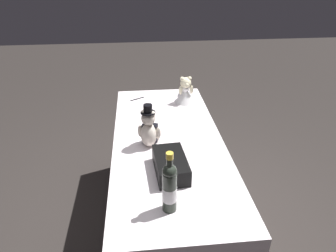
{
  "coord_description": "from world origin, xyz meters",
  "views": [
    {
      "loc": [
        -1.73,
        0.18,
        1.86
      ],
      "look_at": [
        0.0,
        0.0,
        0.9
      ],
      "focal_mm": 32.83,
      "sensor_mm": 36.0,
      "label": 1
    }
  ],
  "objects_px": {
    "champagne_bottle": "(170,187)",
    "gift_case_black": "(171,165)",
    "signing_pen": "(137,99)",
    "teddy_bear_bride": "(185,91)",
    "teddy_bear_groom": "(149,130)"
  },
  "relations": [
    {
      "from": "teddy_bear_groom",
      "to": "gift_case_black",
      "type": "bearing_deg",
      "value": -160.91
    },
    {
      "from": "teddy_bear_bride",
      "to": "signing_pen",
      "type": "bearing_deg",
      "value": 78.32
    },
    {
      "from": "signing_pen",
      "to": "gift_case_black",
      "type": "bearing_deg",
      "value": -170.3
    },
    {
      "from": "champagne_bottle",
      "to": "gift_case_black",
      "type": "height_order",
      "value": "champagne_bottle"
    },
    {
      "from": "champagne_bottle",
      "to": "gift_case_black",
      "type": "bearing_deg",
      "value": -7.3
    },
    {
      "from": "gift_case_black",
      "to": "champagne_bottle",
      "type": "bearing_deg",
      "value": 172.7
    },
    {
      "from": "signing_pen",
      "to": "gift_case_black",
      "type": "distance_m",
      "value": 1.04
    },
    {
      "from": "champagne_bottle",
      "to": "signing_pen",
      "type": "height_order",
      "value": "champagne_bottle"
    },
    {
      "from": "teddy_bear_groom",
      "to": "gift_case_black",
      "type": "relative_size",
      "value": 0.93
    },
    {
      "from": "teddy_bear_bride",
      "to": "champagne_bottle",
      "type": "xyz_separation_m",
      "value": [
        -1.23,
        0.26,
        0.04
      ]
    },
    {
      "from": "teddy_bear_groom",
      "to": "teddy_bear_bride",
      "type": "bearing_deg",
      "value": -26.98
    },
    {
      "from": "teddy_bear_bride",
      "to": "champagne_bottle",
      "type": "height_order",
      "value": "champagne_bottle"
    },
    {
      "from": "teddy_bear_bride",
      "to": "champagne_bottle",
      "type": "relative_size",
      "value": 0.69
    },
    {
      "from": "teddy_bear_bride",
      "to": "gift_case_black",
      "type": "bearing_deg",
      "value": 166.62
    },
    {
      "from": "signing_pen",
      "to": "teddy_bear_groom",
      "type": "bearing_deg",
      "value": -174.36
    }
  ]
}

